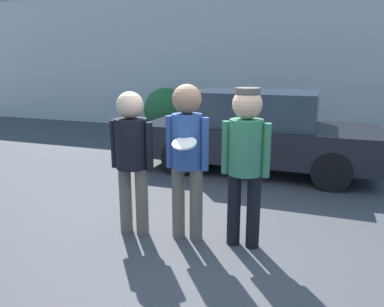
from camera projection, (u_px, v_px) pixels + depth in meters
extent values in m
plane|color=#3F3F42|center=(213.00, 247.00, 4.23)|extent=(56.00, 56.00, 0.00)
cube|color=silver|center=(289.00, 55.00, 10.38)|extent=(24.00, 0.18, 4.43)
cylinder|color=#665B4C|center=(126.00, 199.00, 4.53)|extent=(0.15, 0.15, 0.82)
cylinder|color=#665B4C|center=(142.00, 202.00, 4.46)|extent=(0.15, 0.15, 0.82)
cylinder|color=black|center=(131.00, 144.00, 4.33)|extent=(0.37, 0.37, 0.58)
cylinder|color=black|center=(114.00, 144.00, 4.41)|extent=(0.09, 0.09, 0.57)
cylinder|color=black|center=(149.00, 147.00, 4.26)|extent=(0.09, 0.09, 0.57)
sphere|color=#DBB28E|center=(130.00, 105.00, 4.22)|extent=(0.31, 0.31, 0.31)
cylinder|color=#665B4C|center=(178.00, 202.00, 4.39)|extent=(0.15, 0.15, 0.87)
cylinder|color=#665B4C|center=(196.00, 204.00, 4.32)|extent=(0.15, 0.15, 0.87)
cylinder|color=#2D4C8C|center=(187.00, 141.00, 4.18)|extent=(0.34, 0.34, 0.61)
cylinder|color=#2D4C8C|center=(170.00, 142.00, 4.25)|extent=(0.09, 0.09, 0.60)
cylinder|color=#2D4C8C|center=(205.00, 144.00, 4.11)|extent=(0.09, 0.09, 0.60)
sphere|color=#8C664C|center=(187.00, 99.00, 4.06)|extent=(0.32, 0.32, 0.32)
cylinder|color=silver|center=(184.00, 143.00, 3.92)|extent=(0.26, 0.25, 0.10)
cylinder|color=black|center=(234.00, 209.00, 4.21)|extent=(0.15, 0.15, 0.85)
cylinder|color=black|center=(253.00, 211.00, 4.14)|extent=(0.15, 0.15, 0.85)
cylinder|color=#33724C|center=(246.00, 147.00, 4.00)|extent=(0.36, 0.36, 0.60)
cylinder|color=#33724C|center=(226.00, 147.00, 4.08)|extent=(0.09, 0.09, 0.58)
cylinder|color=#33724C|center=(266.00, 151.00, 3.93)|extent=(0.09, 0.09, 0.58)
sphere|color=tan|center=(247.00, 104.00, 3.89)|extent=(0.32, 0.32, 0.32)
cylinder|color=#4C4742|center=(248.00, 91.00, 3.86)|extent=(0.26, 0.26, 0.06)
cube|color=black|center=(259.00, 141.00, 7.09)|extent=(4.24, 1.76, 0.61)
cube|color=#28333D|center=(256.00, 108.00, 6.97)|extent=(2.21, 1.52, 0.62)
cylinder|color=black|center=(331.00, 150.00, 7.44)|extent=(0.65, 0.22, 0.65)
cylinder|color=black|center=(332.00, 171.00, 6.01)|extent=(0.65, 0.22, 0.65)
cylinder|color=black|center=(205.00, 141.00, 8.30)|extent=(0.65, 0.22, 0.65)
cylinder|color=black|center=(179.00, 157.00, 6.87)|extent=(0.65, 0.22, 0.65)
sphere|color=#2D6B33|center=(166.00, 110.00, 11.10)|extent=(1.29, 1.29, 1.29)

